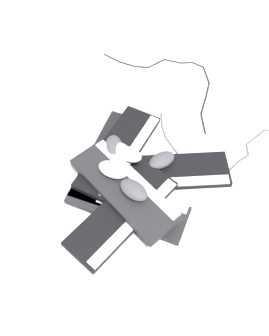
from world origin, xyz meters
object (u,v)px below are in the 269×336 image
object	(u,v)px
keyboard_2	(172,172)
mouse_4	(122,151)
mouse_0	(113,170)
mouse_5	(114,147)
keyboard_1	(128,205)
keyboard_0	(109,157)
keyboard_3	(119,151)
keyboard_5	(124,188)
mouse_2	(162,160)
keyboard_4	(123,214)
mouse_1	(134,190)
mouse_3	(128,154)

from	to	relation	value
keyboard_2	mouse_4	xyz separation A→B (m)	(0.17, 0.10, 0.07)
mouse_0	mouse_5	distance (m)	0.13
keyboard_1	keyboard_0	bearing A→B (deg)	-24.08
keyboard_3	mouse_0	bearing A→B (deg)	129.31
keyboard_5	mouse_0	size ratio (longest dim) A/B	4.05
keyboard_2	mouse_2	world-z (taller)	mouse_2
keyboard_4	mouse_4	bearing A→B (deg)	-41.69
keyboard_0	mouse_1	bearing A→B (deg)	161.41
mouse_0	mouse_1	distance (m)	0.11
keyboard_1	keyboard_5	size ratio (longest dim) A/B	1.04
mouse_2	mouse_5	world-z (taller)	mouse_5
keyboard_5	mouse_1	world-z (taller)	mouse_1
keyboard_2	keyboard_5	bearing A→B (deg)	77.34
mouse_1	keyboard_4	bearing A→B (deg)	97.89
keyboard_2	mouse_1	distance (m)	0.22
keyboard_2	keyboard_5	xyz separation A→B (m)	(0.05, 0.20, 0.06)
keyboard_4	mouse_1	bearing A→B (deg)	-77.26
mouse_3	mouse_5	xyz separation A→B (m)	(0.06, 0.02, 0.00)
keyboard_5	mouse_3	distance (m)	0.15
mouse_1	mouse_3	xyz separation A→B (m)	(0.14, -0.10, -0.03)
keyboard_2	mouse_5	xyz separation A→B (m)	(0.21, 0.11, 0.07)
mouse_2	mouse_3	bearing A→B (deg)	-35.91
keyboard_1	keyboard_3	xyz separation A→B (m)	(0.18, -0.12, 0.03)
mouse_1	keyboard_3	bearing A→B (deg)	-33.16
keyboard_2	keyboard_0	bearing A→B (deg)	29.85
mouse_2	mouse_4	size ratio (longest dim) A/B	1.00
keyboard_4	mouse_5	distance (m)	0.27
mouse_2	mouse_3	xyz separation A→B (m)	(0.09, 0.09, 0.03)
keyboard_1	mouse_4	bearing A→B (deg)	-36.25
keyboard_4	mouse_1	distance (m)	0.09
keyboard_4	keyboard_5	distance (m)	0.09
keyboard_3	mouse_4	size ratio (longest dim) A/B	4.23
keyboard_1	mouse_3	world-z (taller)	mouse_3
mouse_4	mouse_5	bearing A→B (deg)	10.89
keyboard_1	mouse_4	xyz separation A→B (m)	(0.15, -0.11, 0.07)
mouse_0	mouse_3	xyz separation A→B (m)	(0.03, -0.10, -0.03)
mouse_2	mouse_4	world-z (taller)	mouse_4
mouse_0	mouse_1	size ratio (longest dim) A/B	1.00
keyboard_4	mouse_2	bearing A→B (deg)	-76.45
keyboard_3	mouse_0	world-z (taller)	mouse_0
keyboard_5	mouse_5	bearing A→B (deg)	-29.72
keyboard_3	mouse_2	xyz separation A→B (m)	(-0.15, -0.09, 0.01)
keyboard_5	keyboard_3	bearing A→B (deg)	-35.84
keyboard_0	keyboard_4	distance (m)	0.27
keyboard_5	mouse_2	bearing A→B (deg)	-88.74
mouse_3	mouse_5	size ratio (longest dim) A/B	1.00
mouse_1	mouse_4	size ratio (longest dim) A/B	1.00
keyboard_0	keyboard_2	xyz separation A→B (m)	(-0.22, -0.13, 0.00)
keyboard_3	keyboard_5	world-z (taller)	keyboard_5
keyboard_1	mouse_3	xyz separation A→B (m)	(0.13, -0.12, 0.07)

